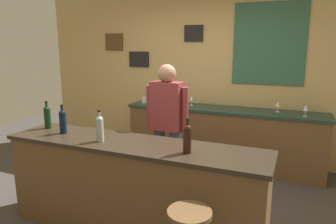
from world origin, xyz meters
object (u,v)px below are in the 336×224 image
at_px(wine_bottle_a, 47,116).
at_px(wine_bottle_b, 63,121).
at_px(wine_bottle_c, 100,128).
at_px(wine_glass_c, 278,104).
at_px(coffee_mug, 144,100).
at_px(bartender, 167,123).
at_px(wine_glass_a, 182,98).
at_px(wine_glass_d, 306,108).
at_px(wine_glass_b, 191,98).
at_px(wine_bottle_d, 187,138).

height_order(wine_bottle_a, wine_bottle_b, same).
relative_size(wine_bottle_c, wine_glass_c, 1.97).
bearing_deg(coffee_mug, bartender, -52.88).
bearing_deg(coffee_mug, wine_bottle_a, -96.16).
relative_size(wine_glass_a, wine_glass_d, 1.00).
bearing_deg(wine_glass_b, wine_bottle_c, -94.44).
height_order(wine_bottle_c, wine_glass_b, wine_bottle_c).
relative_size(bartender, coffee_mug, 12.96).
relative_size(wine_bottle_c, wine_glass_a, 1.97).
relative_size(wine_bottle_d, wine_glass_c, 1.97).
xyz_separation_m(bartender, wine_glass_d, (1.49, 1.19, 0.07)).
bearing_deg(wine_bottle_c, coffee_mug, 106.32).
bearing_deg(wine_glass_b, wine_glass_d, -5.60).
bearing_deg(wine_bottle_b, bartender, 41.87).
xyz_separation_m(wine_bottle_c, wine_glass_b, (0.17, 2.20, -0.05)).
height_order(wine_bottle_c, wine_glass_a, wine_bottle_c).
bearing_deg(wine_bottle_a, wine_bottle_b, -17.32).
relative_size(wine_bottle_b, wine_bottle_d, 1.00).
xyz_separation_m(bartender, coffee_mug, (-0.95, 1.25, 0.01)).
distance_m(wine_glass_a, wine_glass_d, 1.82).
relative_size(wine_glass_a, wine_glass_c, 1.00).
xyz_separation_m(bartender, wine_bottle_a, (-1.16, -0.67, 0.12)).
distance_m(wine_bottle_a, wine_bottle_b, 0.31).
relative_size(wine_bottle_b, wine_glass_a, 1.97).
bearing_deg(wine_glass_b, wine_bottle_a, -116.12).
height_order(wine_glass_a, wine_glass_d, same).
bearing_deg(wine_glass_a, bartender, -76.53).
distance_m(wine_bottle_a, coffee_mug, 1.94).
distance_m(wine_bottle_d, coffee_mug, 2.56).
relative_size(bartender, wine_glass_c, 10.45).
xyz_separation_m(wine_glass_d, coffee_mug, (-2.44, 0.06, -0.06)).
bearing_deg(bartender, wine_glass_b, 96.82).
height_order(wine_bottle_a, wine_glass_b, wine_bottle_a).
height_order(wine_bottle_c, coffee_mug, wine_bottle_c).
relative_size(wine_bottle_a, wine_bottle_d, 1.00).
bearing_deg(wine_glass_b, wine_glass_a, -178.27).
distance_m(wine_glass_a, coffee_mug, 0.64).
distance_m(wine_bottle_a, wine_bottle_d, 1.71).
xyz_separation_m(wine_bottle_a, wine_glass_d, (2.65, 1.86, -0.05)).
height_order(wine_bottle_d, coffee_mug, wine_bottle_d).
height_order(wine_bottle_b, wine_bottle_c, same).
relative_size(wine_glass_c, wine_glass_d, 1.00).
bearing_deg(wine_glass_b, wine_bottle_b, -108.11).
bearing_deg(wine_glass_d, wine_bottle_a, -144.88).
bearing_deg(wine_glass_a, wine_glass_d, -4.95).
bearing_deg(wine_bottle_b, wine_bottle_c, -8.91).
xyz_separation_m(wine_bottle_a, wine_glass_b, (0.99, 2.03, -0.05)).
bearing_deg(wine_bottle_b, coffee_mug, 92.63).
bearing_deg(wine_glass_d, wine_glass_a, 175.05).
height_order(wine_glass_a, wine_glass_b, same).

